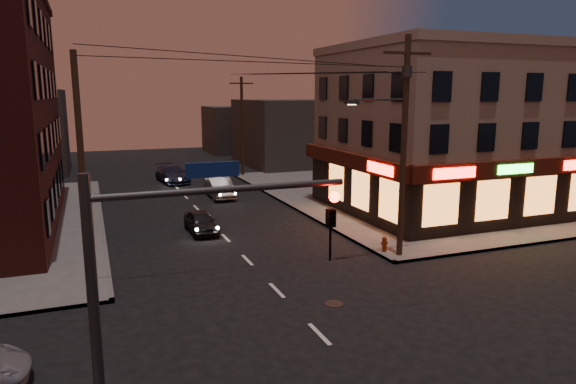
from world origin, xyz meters
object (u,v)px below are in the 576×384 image
sedan_near (201,222)px  sedan_mid (220,187)px  sedan_far (172,174)px  fire_hydrant (384,243)px

sedan_near → sedan_mid: (3.36, 9.36, 0.14)m
sedan_near → sedan_mid: size_ratio=0.78×
sedan_near → sedan_mid: 9.95m
sedan_far → fire_hydrant: bearing=-82.7°
sedan_far → sedan_near: bearing=-100.7°
sedan_mid → fire_hydrant: (4.03, -16.49, -0.20)m
sedan_near → sedan_far: (1.09, 17.34, 0.13)m
sedan_far → fire_hydrant: sedan_far is taller
sedan_near → fire_hydrant: (7.39, -7.13, -0.06)m
sedan_mid → sedan_far: sedan_mid is taller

